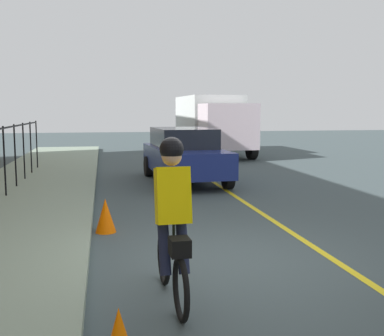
% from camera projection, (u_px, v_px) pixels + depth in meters
% --- Properties ---
extents(ground_plane, '(80.00, 80.00, 0.00)m').
position_uv_depth(ground_plane, '(219.00, 261.00, 6.68)').
color(ground_plane, '#3C494B').
extents(lane_line_centre, '(36.00, 0.12, 0.01)m').
position_uv_depth(lane_line_centre, '(325.00, 254.00, 6.97)').
color(lane_line_centre, yellow).
rests_on(lane_line_centre, ground).
extents(cyclist_lead, '(1.71, 0.37, 1.83)m').
position_uv_depth(cyclist_lead, '(172.00, 222.00, 5.10)').
color(cyclist_lead, black).
rests_on(cyclist_lead, ground).
extents(parked_sedan_rear, '(4.49, 2.12, 1.58)m').
position_uv_depth(parked_sedan_rear, '(184.00, 154.00, 13.97)').
color(parked_sedan_rear, navy).
rests_on(parked_sedan_rear, ground).
extents(box_truck_background, '(6.77, 2.67, 2.78)m').
position_uv_depth(box_truck_background, '(212.00, 122.00, 22.51)').
color(box_truck_background, '#B9BFBD').
rests_on(box_truck_background, ground).
extents(traffic_cone_far, '(0.36, 0.36, 0.59)m').
position_uv_depth(traffic_cone_far, '(105.00, 216.00, 8.21)').
color(traffic_cone_far, '#F75D00').
rests_on(traffic_cone_far, ground).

